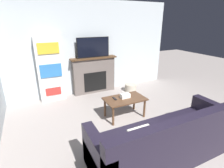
{
  "coord_description": "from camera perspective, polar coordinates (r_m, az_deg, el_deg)",
  "views": [
    {
      "loc": [
        -1.58,
        -1.15,
        2.14
      ],
      "look_at": [
        0.12,
        2.34,
        0.72
      ],
      "focal_mm": 28.0,
      "sensor_mm": 36.0,
      "label": 1
    }
  ],
  "objects": [
    {
      "name": "fireplace",
      "position": [
        5.42,
        -5.89,
        3.0
      ],
      "size": [
        1.4,
        0.28,
        1.11
      ],
      "color": "#605651",
      "rests_on": "ground_plane"
    },
    {
      "name": "couch",
      "position": [
        3.1,
        17.32,
        -17.32
      ],
      "size": [
        2.51,
        0.9,
        0.91
      ],
      "color": "black",
      "rests_on": "ground_plane"
    },
    {
      "name": "storage_basket",
      "position": [
        5.63,
        6.1,
        -1.13
      ],
      "size": [
        0.37,
        0.37,
        0.23
      ],
      "color": "#BCB29E",
      "rests_on": "ground_plane"
    },
    {
      "name": "bookshelf",
      "position": [
        5.04,
        -19.5,
        4.52
      ],
      "size": [
        0.67,
        0.29,
        1.77
      ],
      "color": "white",
      "rests_on": "ground_plane"
    },
    {
      "name": "coffee_table",
      "position": [
        4.03,
        4.19,
        -5.55
      ],
      "size": [
        0.93,
        0.55,
        0.47
      ],
      "color": "brown",
      "rests_on": "ground_plane"
    },
    {
      "name": "wall_back",
      "position": [
        5.32,
        -8.52,
        11.32
      ],
      "size": [
        5.56,
        0.06,
        2.7
      ],
      "color": "silver",
      "rests_on": "ground_plane"
    },
    {
      "name": "remote_control",
      "position": [
        3.95,
        0.85,
        -4.78
      ],
      "size": [
        0.04,
        0.15,
        0.02
      ],
      "color": "black",
      "rests_on": "coffee_table"
    },
    {
      "name": "tv",
      "position": [
        5.22,
        -6.14,
        11.8
      ],
      "size": [
        0.98,
        0.03,
        0.58
      ],
      "color": "black",
      "rests_on": "fireplace"
    },
    {
      "name": "tissue_box",
      "position": [
        4.01,
        4.34,
        -3.86
      ],
      "size": [
        0.22,
        0.12,
        0.1
      ],
      "color": "white",
      "rests_on": "coffee_table"
    }
  ]
}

